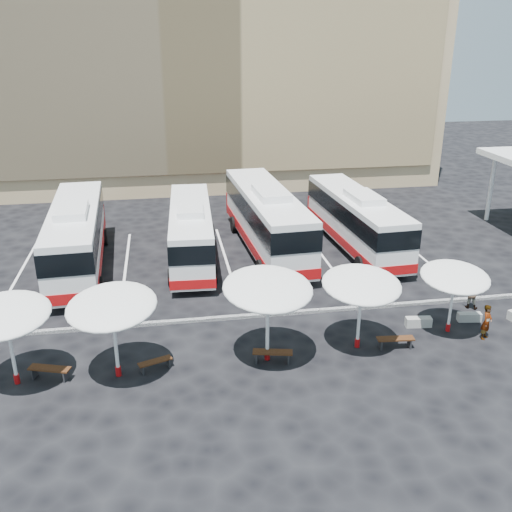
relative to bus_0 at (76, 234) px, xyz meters
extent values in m
plane|color=black|center=(8.64, -8.41, -2.06)|extent=(120.00, 120.00, 0.00)
cube|color=tan|center=(8.64, 23.59, 10.44)|extent=(42.00, 18.00, 25.00)
cube|color=tan|center=(8.64, 14.49, 9.94)|extent=(40.00, 0.30, 20.00)
cylinder|color=white|center=(28.64, 4.59, 0.34)|extent=(0.30, 0.30, 4.80)
cube|color=black|center=(8.64, -7.91, -1.99)|extent=(34.00, 0.25, 0.15)
cube|color=white|center=(-3.36, -0.41, -2.06)|extent=(0.15, 12.00, 0.01)
cube|color=white|center=(2.64, -0.41, -2.06)|extent=(0.15, 12.00, 0.01)
cube|color=white|center=(8.64, -0.41, -2.06)|extent=(0.15, 12.00, 0.01)
cube|color=white|center=(14.64, -0.41, -2.06)|extent=(0.15, 12.00, 0.01)
cube|color=white|center=(20.64, -0.41, -2.06)|extent=(0.15, 12.00, 0.01)
cube|color=white|center=(0.00, -0.01, -0.02)|extent=(3.26, 12.72, 3.15)
cube|color=black|center=(0.00, -0.01, 0.61)|extent=(3.32, 12.78, 1.16)
cube|color=#AD0C0E|center=(0.00, -0.01, -1.17)|extent=(3.32, 12.78, 0.58)
cube|color=#AD0C0E|center=(-0.32, 6.28, -0.80)|extent=(2.70, 0.35, 1.47)
cube|color=white|center=(0.05, -1.06, 1.77)|extent=(1.84, 3.23, 0.42)
cylinder|color=black|center=(-1.50, 3.59, -1.54)|extent=(0.42, 1.07, 1.05)
cylinder|color=black|center=(1.13, 3.72, -1.54)|extent=(0.42, 1.07, 1.05)
cylinder|color=black|center=(-1.10, -4.28, -1.54)|extent=(0.42, 1.07, 1.05)
cylinder|color=black|center=(1.52, -4.14, -1.54)|extent=(0.42, 1.07, 1.05)
cube|color=white|center=(6.61, 0.30, -0.22)|extent=(2.89, 11.44, 2.83)
cube|color=black|center=(6.61, 0.30, 0.34)|extent=(2.95, 11.50, 1.04)
cube|color=#AD0C0E|center=(6.61, 0.30, -1.26)|extent=(2.95, 11.50, 0.52)
cube|color=#AD0C0E|center=(6.88, 5.96, -0.93)|extent=(2.42, 0.30, 1.32)
cube|color=white|center=(6.57, -0.64, 1.38)|extent=(1.64, 2.90, 0.38)
cylinder|color=black|center=(5.59, 3.66, -1.59)|extent=(0.37, 0.96, 0.94)
cylinder|color=black|center=(7.95, 3.55, -1.59)|extent=(0.37, 0.96, 0.94)
cylinder|color=black|center=(5.25, -3.42, -1.59)|extent=(0.37, 0.96, 0.94)
cylinder|color=black|center=(7.61, -3.53, -1.59)|extent=(0.37, 0.96, 0.94)
cube|color=white|center=(11.41, 1.17, 0.07)|extent=(3.50, 13.30, 3.29)
cube|color=black|center=(11.41, 1.17, 0.73)|extent=(3.57, 13.37, 1.21)
cube|color=#AD0C0E|center=(11.41, 1.17, -1.13)|extent=(3.57, 13.37, 0.60)
cube|color=#AD0C0E|center=(11.03, 7.74, -0.75)|extent=(2.82, 0.38, 1.54)
cube|color=white|center=(11.47, 0.08, 1.94)|extent=(1.94, 3.39, 0.44)
cylinder|color=black|center=(9.82, 4.93, -1.52)|extent=(0.45, 1.12, 1.10)
cylinder|color=black|center=(12.56, 5.09, -1.52)|extent=(0.45, 1.12, 1.10)
cylinder|color=black|center=(10.30, -3.29, -1.52)|extent=(0.45, 1.12, 1.10)
cylinder|color=black|center=(13.03, -3.13, -1.52)|extent=(0.45, 1.12, 1.10)
cube|color=white|center=(17.08, 0.59, -0.12)|extent=(3.17, 12.08, 2.99)
cube|color=black|center=(17.08, 0.59, 0.48)|extent=(3.24, 12.14, 1.10)
cube|color=#AD0C0E|center=(17.08, 0.59, -1.22)|extent=(3.24, 12.14, 0.55)
cube|color=#AD0C0E|center=(16.73, 6.55, -0.87)|extent=(2.56, 0.35, 1.39)
cube|color=white|center=(17.13, -0.41, 1.57)|extent=(1.76, 3.08, 0.40)
cylinder|color=black|center=(15.63, 4.00, -1.57)|extent=(0.41, 1.01, 1.00)
cylinder|color=black|center=(18.12, 4.14, -1.57)|extent=(0.41, 1.01, 1.00)
cylinder|color=black|center=(16.06, -3.47, -1.57)|extent=(0.41, 1.01, 1.00)
cylinder|color=black|center=(18.55, -3.32, -1.57)|extent=(0.41, 1.01, 1.00)
cylinder|color=white|center=(-1.03, -11.93, -0.57)|extent=(0.14, 0.14, 2.98)
cylinder|color=#AD0C0E|center=(-1.03, -11.93, -1.87)|extent=(0.22, 0.22, 0.40)
ellipsoid|color=white|center=(-1.03, -11.93, 0.97)|extent=(3.40, 3.44, 1.02)
cylinder|color=white|center=(2.90, -12.05, -0.52)|extent=(0.18, 0.18, 3.09)
cylinder|color=#AD0C0E|center=(2.90, -12.05, -1.86)|extent=(0.29, 0.29, 0.41)
ellipsoid|color=white|center=(2.90, -12.05, 1.08)|extent=(4.42, 4.45, 1.06)
cylinder|color=white|center=(9.07, -11.81, -0.43)|extent=(0.18, 0.18, 3.26)
cylinder|color=#AD0C0E|center=(9.07, -11.81, -1.85)|extent=(0.28, 0.28, 0.43)
ellipsoid|color=white|center=(9.07, -11.81, 1.25)|extent=(4.34, 4.38, 1.12)
cylinder|color=white|center=(13.17, -11.45, -0.57)|extent=(0.14, 0.14, 2.98)
cylinder|color=#AD0C0E|center=(13.17, -11.45, -1.87)|extent=(0.22, 0.22, 0.40)
ellipsoid|color=white|center=(13.17, -11.45, 0.97)|extent=(3.44, 3.48, 1.02)
cylinder|color=white|center=(17.81, -10.76, -0.71)|extent=(0.14, 0.14, 2.71)
cylinder|color=#AD0C0E|center=(17.81, -10.76, -1.88)|extent=(0.22, 0.22, 0.36)
ellipsoid|color=white|center=(17.81, -10.76, 0.69)|extent=(3.39, 3.43, 0.93)
cube|color=#32190B|center=(0.22, -11.83, -1.58)|extent=(1.73, 0.95, 0.07)
cube|color=black|center=(-0.41, -11.62, -1.84)|extent=(0.20, 0.42, 0.45)
cube|color=black|center=(0.86, -12.04, -1.84)|extent=(0.20, 0.42, 0.45)
cube|color=#32190B|center=(4.38, -11.86, -1.66)|extent=(1.44, 0.84, 0.06)
cube|color=black|center=(3.85, -12.05, -1.88)|extent=(0.18, 0.35, 0.37)
cube|color=black|center=(4.90, -11.66, -1.88)|extent=(0.18, 0.35, 0.37)
cube|color=#32190B|center=(9.25, -12.06, -1.59)|extent=(1.73, 0.80, 0.07)
cube|color=black|center=(8.59, -11.92, -1.84)|extent=(0.16, 0.43, 0.45)
cube|color=black|center=(9.90, -12.21, -1.84)|extent=(0.16, 0.43, 0.45)
cube|color=#32190B|center=(14.78, -11.82, -1.60)|extent=(1.66, 0.57, 0.07)
cube|color=black|center=(14.13, -11.76, -1.85)|extent=(0.10, 0.42, 0.43)
cube|color=black|center=(15.43, -11.87, -1.85)|extent=(0.10, 0.42, 0.43)
cube|color=gray|center=(16.64, -10.11, -1.84)|extent=(1.24, 0.53, 0.45)
cube|color=gray|center=(19.28, -10.00, -1.86)|extent=(1.15, 0.52, 0.42)
imported|color=black|center=(19.13, -11.67, -1.24)|extent=(0.72, 0.69, 1.66)
imported|color=black|center=(20.06, -8.71, -1.28)|extent=(0.97, 0.93, 1.58)
camera|label=1|loc=(5.16, -32.40, 10.89)|focal=40.00mm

